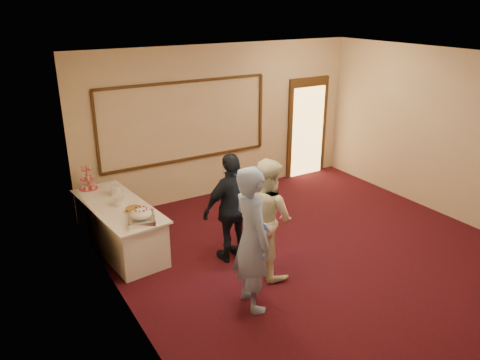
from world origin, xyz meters
The scene contains 14 objects.
floor centered at (0.00, 0.00, 0.00)m, with size 7.00×7.00×0.00m, color black.
room_walls centered at (0.00, 0.00, 2.03)m, with size 6.04×7.04×3.02m.
wall_molding centered at (-0.80, 3.47, 1.60)m, with size 3.45×0.04×1.55m.
doorway centered at (2.15, 3.45, 1.08)m, with size 1.05×0.07×2.20m.
buffet_table centered at (-2.59, 2.20, 0.39)m, with size 1.02×2.16×0.77m.
pavlova_tray centered at (-2.47, 1.46, 0.85)m, with size 0.49×0.59×0.19m.
cupcake_stand centered at (-2.81, 3.11, 0.94)m, with size 0.32×0.32×0.46m.
plate_stack_a centered at (-2.57, 2.17, 0.84)m, with size 0.17×0.17×0.14m.
plate_stack_b centered at (-2.48, 2.62, 0.85)m, with size 0.19×0.19×0.16m.
tart centered at (-2.45, 1.84, 0.80)m, with size 0.28×0.28×0.06m.
man centered at (-1.59, -0.14, 0.97)m, with size 0.71×0.46×1.93m, color #8EADF0.
woman centered at (-0.96, 0.45, 0.87)m, with size 0.85×0.66×1.75m, color white.
guest centered at (-1.20, 1.02, 0.85)m, with size 1.00×0.42×1.70m, color black.
camera_flash centered at (-1.10, 0.87, 1.28)m, with size 0.07×0.04×0.05m, color white.
Camera 1 is at (-4.38, -4.50, 3.76)m, focal length 35.00 mm.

